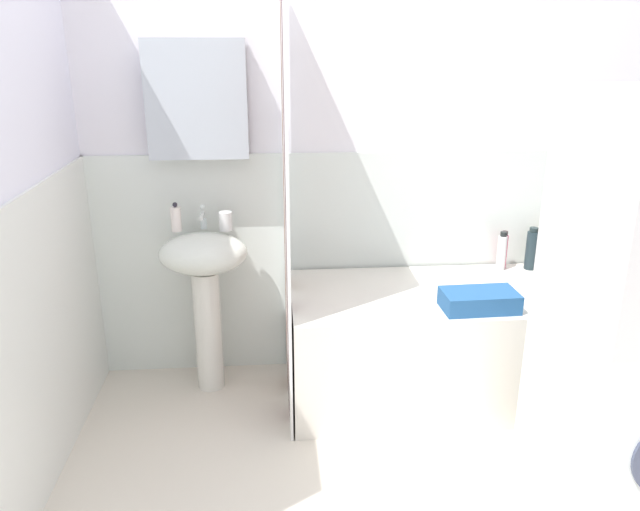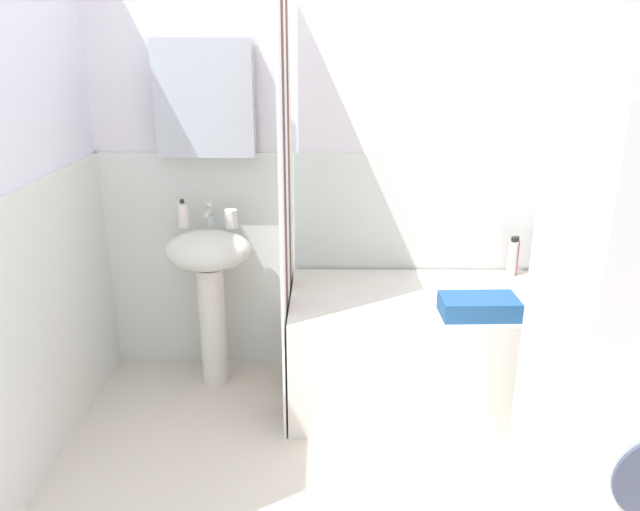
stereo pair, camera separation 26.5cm
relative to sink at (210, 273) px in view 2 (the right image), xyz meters
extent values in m
cube|color=white|center=(0.95, 0.24, 0.58)|extent=(3.60, 0.05, 2.40)
cube|color=silver|center=(0.95, 0.21, -0.02)|extent=(3.60, 0.02, 1.20)
cube|color=silver|center=(0.00, 0.15, 0.86)|extent=(0.48, 0.12, 0.56)
cube|color=white|center=(-0.62, -0.69, 0.58)|extent=(0.05, 1.81, 2.40)
cube|color=silver|center=(-0.59, -0.69, -0.02)|extent=(0.02, 1.81, 1.20)
cylinder|color=silver|center=(0.00, 0.00, -0.30)|extent=(0.14, 0.14, 0.65)
ellipsoid|color=white|center=(0.00, 0.00, 0.13)|extent=(0.44, 0.34, 0.20)
cylinder|color=silver|center=(0.00, 0.10, 0.25)|extent=(0.03, 0.03, 0.05)
cylinder|color=silver|center=(0.00, 0.05, 0.31)|extent=(0.02, 0.10, 0.02)
sphere|color=silver|center=(0.00, 0.10, 0.34)|extent=(0.03, 0.03, 0.03)
cylinder|color=white|center=(-0.13, 0.07, 0.29)|extent=(0.05, 0.05, 0.12)
sphere|color=#26222D|center=(-0.13, 0.07, 0.36)|extent=(0.02, 0.02, 0.02)
cylinder|color=white|center=(0.11, 0.06, 0.27)|extent=(0.07, 0.07, 0.09)
cube|color=silver|center=(1.18, -0.17, -0.33)|extent=(1.51, 0.71, 0.57)
cube|color=white|center=(0.41, -0.45, 0.38)|extent=(0.01, 0.14, 2.00)
cube|color=#553135|center=(0.41, -0.31, 0.38)|extent=(0.01, 0.14, 2.00)
cube|color=white|center=(0.41, -0.17, 0.38)|extent=(0.01, 0.14, 2.00)
cube|color=brown|center=(0.41, -0.02, 0.38)|extent=(0.01, 0.14, 2.00)
cube|color=white|center=(0.41, 0.12, 0.38)|extent=(0.01, 0.14, 2.00)
cylinder|color=gold|center=(1.84, 0.12, 0.06)|extent=(0.04, 0.04, 0.22)
cylinder|color=black|center=(1.84, 0.12, 0.18)|extent=(0.03, 0.03, 0.02)
cylinder|color=#213036|center=(1.73, 0.11, 0.06)|extent=(0.06, 0.06, 0.21)
cylinder|color=#1F2B2C|center=(1.73, 0.11, 0.17)|extent=(0.04, 0.04, 0.02)
cylinder|color=#CF466A|center=(1.58, 0.13, 0.05)|extent=(0.04, 0.04, 0.18)
cylinder|color=black|center=(1.58, 0.13, 0.15)|extent=(0.03, 0.03, 0.02)
cylinder|color=white|center=(1.56, 0.11, 0.05)|extent=(0.05, 0.05, 0.19)
cylinder|color=black|center=(1.56, 0.11, 0.15)|extent=(0.03, 0.03, 0.02)
cube|color=#245288|center=(1.28, -0.39, 0.00)|extent=(0.35, 0.20, 0.09)
cube|color=white|center=(1.66, -1.01, -0.22)|extent=(0.56, 0.62, 0.80)
camera|label=1|loc=(0.34, -2.96, 1.13)|focal=35.11mm
camera|label=2|loc=(0.61, -2.97, 1.13)|focal=35.11mm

